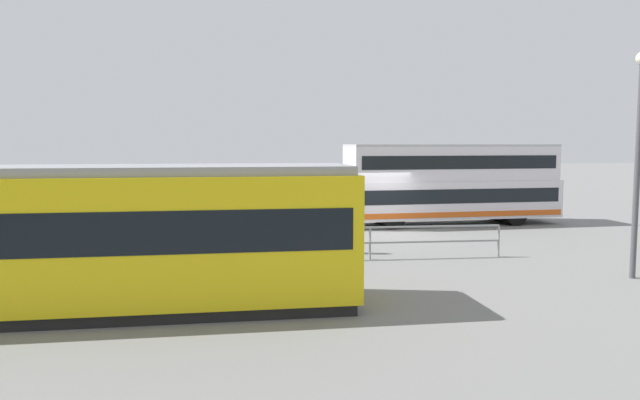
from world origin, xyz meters
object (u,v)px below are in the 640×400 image
object	(u,v)px
pedestrian_near_railing	(339,223)
info_sign	(210,213)
tram_yellow	(75,237)
double_decker_bus	(451,184)
street_lamp	(639,146)

from	to	relation	value
pedestrian_near_railing	info_sign	bearing A→B (deg)	6.86
pedestrian_near_railing	tram_yellow	bearing A→B (deg)	39.80
double_decker_bus	pedestrian_near_railing	distance (m)	9.30
double_decker_bus	info_sign	distance (m)	13.04
pedestrian_near_railing	street_lamp	bearing A→B (deg)	143.67
double_decker_bus	street_lamp	size ratio (longest dim) A/B	1.62
double_decker_bus	street_lamp	world-z (taller)	street_lamp
tram_yellow	street_lamp	size ratio (longest dim) A/B	2.00
street_lamp	pedestrian_near_railing	bearing A→B (deg)	-36.33
double_decker_bus	tram_yellow	bearing A→B (deg)	41.56
info_sign	street_lamp	xyz separation A→B (m)	(-11.57, 4.79, 2.13)
info_sign	street_lamp	size ratio (longest dim) A/B	0.36
double_decker_bus	tram_yellow	distance (m)	18.79
pedestrian_near_railing	double_decker_bus	bearing A→B (deg)	-136.62
tram_yellow	info_sign	world-z (taller)	tram_yellow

